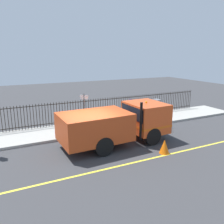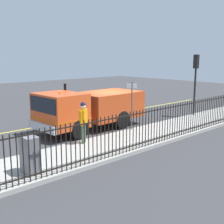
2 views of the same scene
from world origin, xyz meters
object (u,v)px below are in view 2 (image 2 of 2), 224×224
at_px(traffic_light_near, 196,72).
at_px(traffic_cone, 44,120).
at_px(worker_standing, 83,118).
at_px(utility_cabinet, 30,155).
at_px(street_sign, 132,100).
at_px(work_truck, 87,107).

relative_size(traffic_light_near, traffic_cone, 5.27).
height_order(worker_standing, traffic_light_near, traffic_light_near).
bearing_deg(traffic_cone, worker_standing, -7.24).
height_order(worker_standing, utility_cabinet, worker_standing).
xyz_separation_m(worker_standing, traffic_cone, (-4.33, 0.55, -0.89)).
distance_m(worker_standing, traffic_light_near, 9.13).
bearing_deg(traffic_light_near, street_sign, 93.10).
bearing_deg(utility_cabinet, work_truck, 125.55).
bearing_deg(utility_cabinet, traffic_light_near, 98.20).
distance_m(utility_cabinet, traffic_cone, 7.01).
bearing_deg(worker_standing, traffic_light_near, -33.13).
distance_m(utility_cabinet, street_sign, 6.87).
relative_size(traffic_light_near, utility_cabinet, 3.10).
height_order(work_truck, worker_standing, work_truck).
bearing_deg(traffic_cone, work_truck, 31.00).
bearing_deg(worker_standing, traffic_cone, 48.06).
distance_m(work_truck, worker_standing, 2.85).
height_order(utility_cabinet, traffic_cone, utility_cabinet).
bearing_deg(worker_standing, work_truck, 14.51).
xyz_separation_m(traffic_cone, street_sign, (4.05, 2.73, 1.31)).
bearing_deg(work_truck, utility_cabinet, 123.45).
bearing_deg(worker_standing, utility_cabinet, 170.16).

